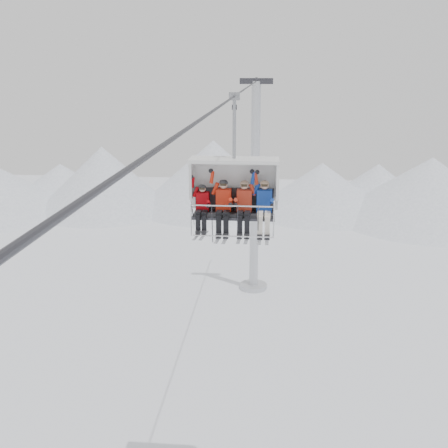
# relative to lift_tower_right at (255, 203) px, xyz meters

# --- Properties ---
(ridgeline) EXTENTS (72.00, 21.00, 7.00)m
(ridgeline) POSITION_rel_lift_tower_right_xyz_m (-1.58, 20.05, -2.94)
(ridgeline) COLOR white
(ridgeline) RESTS_ON ground
(lift_tower_right) EXTENTS (2.00, 1.80, 13.48)m
(lift_tower_right) POSITION_rel_lift_tower_right_xyz_m (0.00, 0.00, 0.00)
(lift_tower_right) COLOR #B4B7BC
(lift_tower_right) RESTS_ON ground
(haul_cable) EXTENTS (0.06, 50.00, 0.06)m
(haul_cable) POSITION_rel_lift_tower_right_xyz_m (0.00, -22.00, 7.52)
(haul_cable) COLOR #303035
(haul_cable) RESTS_ON lift_tower_left
(chairlift_carrier) EXTENTS (2.56, 1.17, 3.98)m
(chairlift_carrier) POSITION_rel_lift_tower_right_xyz_m (0.00, -18.59, 4.93)
(chairlift_carrier) COLOR black
(chairlift_carrier) RESTS_ON haul_cable
(skier_far_left) EXTENTS (0.37, 1.69, 1.50)m
(skier_far_left) POSITION_rel_lift_tower_right_xyz_m (-0.91, -18.91, 4.39)
(skier_far_left) COLOR #A3040A
(skier_far_left) RESTS_ON chairlift_carrier
(skier_center_left) EXTENTS (0.44, 1.69, 1.73)m
(skier_center_left) POSITION_rel_lift_tower_right_xyz_m (-0.29, -18.89, 4.46)
(skier_center_left) COLOR red
(skier_center_left) RESTS_ON chairlift_carrier
(skier_center_right) EXTENTS (0.43, 1.69, 1.71)m
(skier_center_right) POSITION_rel_lift_tower_right_xyz_m (0.31, -18.90, 4.45)
(skier_center_right) COLOR #B42E19
(skier_center_right) RESTS_ON chairlift_carrier
(skier_far_right) EXTENTS (0.44, 1.69, 1.73)m
(skier_far_right) POSITION_rel_lift_tower_right_xyz_m (0.89, -18.89, 4.46)
(skier_far_right) COLOR navy
(skier_far_right) RESTS_ON chairlift_carrier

